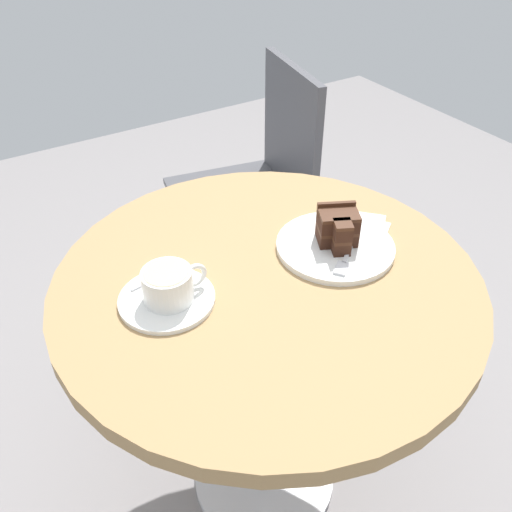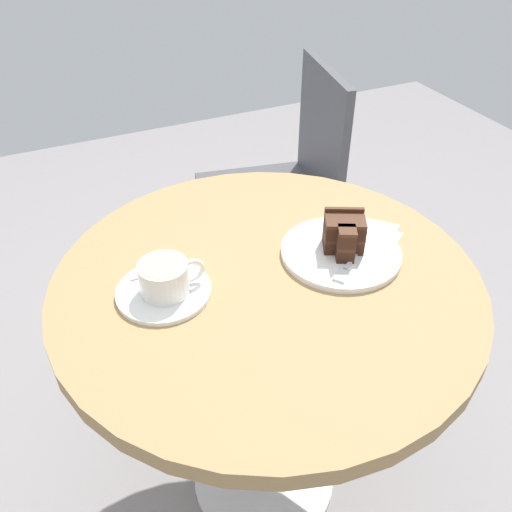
{
  "view_description": "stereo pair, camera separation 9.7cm",
  "coord_description": "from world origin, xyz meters",
  "px_view_note": "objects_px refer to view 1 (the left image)",
  "views": [
    {
      "loc": [
        -0.42,
        -0.64,
        1.31
      ],
      "look_at": [
        -0.01,
        0.02,
        0.72
      ],
      "focal_mm": 38.0,
      "sensor_mm": 36.0,
      "label": 1
    },
    {
      "loc": [
        -0.34,
        -0.69,
        1.31
      ],
      "look_at": [
        -0.01,
        0.02,
        0.72
      ],
      "focal_mm": 38.0,
      "sensor_mm": 36.0,
      "label": 2
    }
  ],
  "objects_px": {
    "cake_plate": "(335,246)",
    "fork": "(346,257)",
    "saucer": "(167,299)",
    "napkin": "(349,231)",
    "cake_slice": "(338,228)",
    "teaspoon": "(160,276)",
    "cafe_chair": "(261,176)",
    "coffee_cup": "(169,284)"
  },
  "relations": [
    {
      "from": "fork",
      "to": "napkin",
      "type": "height_order",
      "value": "fork"
    },
    {
      "from": "saucer",
      "to": "cake_slice",
      "type": "height_order",
      "value": "cake_slice"
    },
    {
      "from": "teaspoon",
      "to": "napkin",
      "type": "distance_m",
      "value": 0.39
    },
    {
      "from": "fork",
      "to": "coffee_cup",
      "type": "bearing_deg",
      "value": -49.38
    },
    {
      "from": "teaspoon",
      "to": "fork",
      "type": "relative_size",
      "value": 0.72
    },
    {
      "from": "saucer",
      "to": "fork",
      "type": "bearing_deg",
      "value": -13.57
    },
    {
      "from": "cake_plate",
      "to": "fork",
      "type": "height_order",
      "value": "fork"
    },
    {
      "from": "saucer",
      "to": "teaspoon",
      "type": "height_order",
      "value": "teaspoon"
    },
    {
      "from": "fork",
      "to": "napkin",
      "type": "xyz_separation_m",
      "value": [
        0.07,
        0.08,
        -0.01
      ]
    },
    {
      "from": "fork",
      "to": "cafe_chair",
      "type": "bearing_deg",
      "value": -145.45
    },
    {
      "from": "fork",
      "to": "teaspoon",
      "type": "bearing_deg",
      "value": -59.47
    },
    {
      "from": "saucer",
      "to": "coffee_cup",
      "type": "relative_size",
      "value": 1.43
    },
    {
      "from": "saucer",
      "to": "coffee_cup",
      "type": "distance_m",
      "value": 0.04
    },
    {
      "from": "cake_plate",
      "to": "cake_slice",
      "type": "bearing_deg",
      "value": 24.14
    },
    {
      "from": "saucer",
      "to": "napkin",
      "type": "distance_m",
      "value": 0.4
    },
    {
      "from": "coffee_cup",
      "to": "cake_slice",
      "type": "distance_m",
      "value": 0.34
    },
    {
      "from": "coffee_cup",
      "to": "teaspoon",
      "type": "height_order",
      "value": "coffee_cup"
    },
    {
      "from": "fork",
      "to": "napkin",
      "type": "distance_m",
      "value": 0.1
    },
    {
      "from": "saucer",
      "to": "fork",
      "type": "relative_size",
      "value": 1.29
    },
    {
      "from": "napkin",
      "to": "cafe_chair",
      "type": "xyz_separation_m",
      "value": [
        0.15,
        0.58,
        -0.19
      ]
    },
    {
      "from": "coffee_cup",
      "to": "teaspoon",
      "type": "bearing_deg",
      "value": 82.81
    },
    {
      "from": "saucer",
      "to": "cake_plate",
      "type": "bearing_deg",
      "value": -5.56
    },
    {
      "from": "coffee_cup",
      "to": "fork",
      "type": "height_order",
      "value": "coffee_cup"
    },
    {
      "from": "cake_slice",
      "to": "napkin",
      "type": "distance_m",
      "value": 0.07
    },
    {
      "from": "cake_slice",
      "to": "cafe_chair",
      "type": "height_order",
      "value": "cafe_chair"
    },
    {
      "from": "cake_slice",
      "to": "napkin",
      "type": "xyz_separation_m",
      "value": [
        0.05,
        0.03,
        -0.04
      ]
    },
    {
      "from": "teaspoon",
      "to": "napkin",
      "type": "relative_size",
      "value": 0.44
    },
    {
      "from": "saucer",
      "to": "cake_plate",
      "type": "xyz_separation_m",
      "value": [
        0.34,
        -0.03,
        0.0
      ]
    },
    {
      "from": "saucer",
      "to": "cake_plate",
      "type": "relative_size",
      "value": 0.73
    },
    {
      "from": "teaspoon",
      "to": "fork",
      "type": "xyz_separation_m",
      "value": [
        0.32,
        -0.14,
        0.0
      ]
    },
    {
      "from": "fork",
      "to": "cafe_chair",
      "type": "height_order",
      "value": "cafe_chair"
    },
    {
      "from": "fork",
      "to": "napkin",
      "type": "bearing_deg",
      "value": -169.06
    },
    {
      "from": "cake_slice",
      "to": "saucer",
      "type": "bearing_deg",
      "value": 174.9
    },
    {
      "from": "cake_plate",
      "to": "fork",
      "type": "distance_m",
      "value": 0.05
    },
    {
      "from": "teaspoon",
      "to": "fork",
      "type": "bearing_deg",
      "value": -31.23
    },
    {
      "from": "saucer",
      "to": "cake_plate",
      "type": "distance_m",
      "value": 0.34
    },
    {
      "from": "coffee_cup",
      "to": "napkin",
      "type": "distance_m",
      "value": 0.4
    },
    {
      "from": "saucer",
      "to": "cake_slice",
      "type": "distance_m",
      "value": 0.35
    },
    {
      "from": "cake_plate",
      "to": "fork",
      "type": "bearing_deg",
      "value": -103.17
    },
    {
      "from": "teaspoon",
      "to": "cake_plate",
      "type": "bearing_deg",
      "value": -23.29
    },
    {
      "from": "saucer",
      "to": "napkin",
      "type": "height_order",
      "value": "saucer"
    },
    {
      "from": "cafe_chair",
      "to": "cake_slice",
      "type": "bearing_deg",
      "value": -8.08
    }
  ]
}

